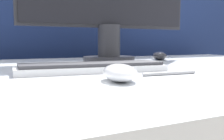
# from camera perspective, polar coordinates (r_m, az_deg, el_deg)

# --- Properties ---
(partition_panel) EXTENTS (5.00, 0.03, 1.44)m
(partition_panel) POSITION_cam_1_polar(r_m,az_deg,el_deg) (1.42, -13.89, 0.68)
(partition_panel) COLOR navy
(partition_panel) RESTS_ON ground_plane
(computer_mouse_near) EXTENTS (0.09, 0.13, 0.03)m
(computer_mouse_near) POSITION_cam_1_polar(r_m,az_deg,el_deg) (0.51, 1.69, -0.56)
(computer_mouse_near) COLOR white
(computer_mouse_near) RESTS_ON desk
(keyboard) EXTENTS (0.39, 0.14, 0.02)m
(keyboard) POSITION_cam_1_polar(r_m,az_deg,el_deg) (0.67, -4.36, 0.57)
(keyboard) COLOR silver
(keyboard) RESTS_ON desk
(computer_mouse_far) EXTENTS (0.11, 0.12, 0.04)m
(computer_mouse_far) POSITION_cam_1_polar(r_m,az_deg,el_deg) (1.16, 10.31, 3.07)
(computer_mouse_far) COLOR #232328
(computer_mouse_far) RESTS_ON desk
(pen) EXTENTS (0.14, 0.02, 0.01)m
(pen) POSITION_cam_1_polar(r_m,az_deg,el_deg) (0.62, 12.43, -0.71)
(pen) COLOR #99999E
(pen) RESTS_ON desk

